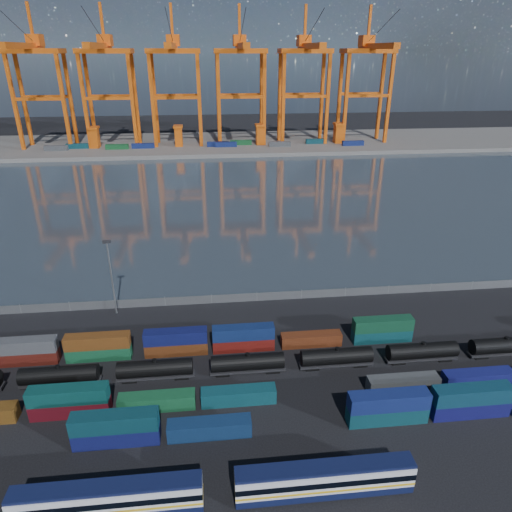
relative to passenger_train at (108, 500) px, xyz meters
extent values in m
plane|color=black|center=(22.85, 20.64, -2.36)|extent=(700.00, 700.00, 0.00)
plane|color=#2D3841|center=(22.85, 125.64, -2.35)|extent=(700.00, 700.00, 0.00)
cube|color=#514F4C|center=(22.85, 230.64, -1.36)|extent=(700.00, 70.00, 2.00)
cone|color=#1E2630|center=(622.85, 1620.64, 187.64)|extent=(960.00, 960.00, 380.00)
cone|color=#1E2630|center=(972.85, 1620.64, 147.64)|extent=(840.00, 840.00, 300.00)
cube|color=silver|center=(0.00, 0.00, 0.21)|extent=(22.16, 2.66, 3.37)
cube|color=#0E1434|center=(0.00, 0.00, -1.56)|extent=(22.16, 2.71, 1.06)
cube|color=#0E1434|center=(0.00, 0.00, 2.12)|extent=(22.16, 2.39, 0.44)
cube|color=gold|center=(0.00, 0.00, -0.50)|extent=(22.18, 2.74, 0.32)
cube|color=black|center=(0.00, 0.00, 0.56)|extent=(22.18, 2.74, 0.89)
cube|color=black|center=(7.76, 0.00, -2.05)|extent=(2.66, 1.77, 0.62)
cube|color=silver|center=(26.00, 0.00, 0.21)|extent=(22.16, 2.66, 3.37)
cube|color=#0E1434|center=(26.00, 0.00, -1.56)|extent=(22.16, 2.71, 1.06)
cube|color=#0E1434|center=(26.00, 0.00, 2.12)|extent=(22.16, 2.39, 0.44)
cube|color=gold|center=(26.00, 0.00, -0.50)|extent=(22.18, 2.74, 0.32)
cube|color=black|center=(26.00, 0.00, 0.56)|extent=(22.18, 2.74, 0.89)
cube|color=black|center=(18.24, 0.00, -2.05)|extent=(2.66, 1.77, 0.62)
cube|color=black|center=(33.76, 0.00, -2.05)|extent=(2.66, 1.77, 0.62)
cube|color=#101450|center=(-1.00, 11.00, -1.06)|extent=(11.97, 2.43, 2.59)
cube|color=#0C3540|center=(-1.00, 11.00, 1.53)|extent=(11.97, 2.43, 2.59)
cube|color=navy|center=(11.99, 11.00, -1.06)|extent=(11.97, 2.43, 2.59)
cube|color=#0D3D47|center=(38.22, 11.00, -1.06)|extent=(11.97, 2.43, 2.59)
cube|color=navy|center=(38.22, 11.00, 1.53)|extent=(11.97, 2.43, 2.59)
cube|color=#101154|center=(51.08, 11.00, -1.06)|extent=(11.97, 2.43, 2.59)
cube|color=#0E364A|center=(51.08, 11.00, 1.53)|extent=(11.97, 2.43, 2.59)
cube|color=maroon|center=(-8.86, 17.35, -1.09)|extent=(11.71, 2.38, 2.54)
cube|color=#0C3E3C|center=(-8.86, 17.35, 1.44)|extent=(11.71, 2.38, 2.54)
cube|color=#165630|center=(3.99, 17.35, -1.09)|extent=(11.71, 2.38, 2.54)
cube|color=#0E414C|center=(16.59, 17.35, -1.09)|extent=(11.71, 2.38, 2.54)
cube|color=#424647|center=(43.34, 17.35, -1.09)|extent=(11.71, 2.38, 2.54)
cube|color=navy|center=(56.16, 17.35, -1.09)|extent=(11.71, 2.38, 2.54)
cube|color=#4C150F|center=(-20.11, 31.15, -1.14)|extent=(11.31, 2.30, 2.45)
cube|color=#47494D|center=(-20.11, 31.15, 1.32)|extent=(11.31, 2.30, 2.45)
cube|color=#165332|center=(-7.46, 31.15, -1.14)|extent=(11.31, 2.30, 2.45)
cube|color=brown|center=(-7.46, 31.15, 1.32)|extent=(11.31, 2.30, 2.45)
cube|color=#582A11|center=(6.23, 31.15, -1.14)|extent=(11.31, 2.30, 2.45)
cube|color=#0F144D|center=(6.23, 31.15, 1.32)|extent=(11.31, 2.30, 2.45)
cube|color=#62130E|center=(18.47, 31.15, -1.14)|extent=(11.31, 2.30, 2.45)
cube|color=navy|center=(18.47, 31.15, 1.32)|extent=(11.31, 2.30, 2.45)
cube|color=#602913|center=(31.18, 31.15, -1.14)|extent=(11.31, 2.30, 2.45)
cube|color=#0E4249|center=(44.82, 31.15, -1.14)|extent=(11.31, 2.30, 2.45)
cube|color=#12462C|center=(44.82, 31.15, 1.32)|extent=(11.31, 2.30, 2.45)
cylinder|color=black|center=(-12.37, 24.35, -0.16)|extent=(12.42, 2.77, 2.77)
cylinder|color=black|center=(-12.37, 24.35, 1.37)|extent=(0.76, 0.76, 0.48)
cube|color=black|center=(-12.37, 24.35, -1.69)|extent=(12.90, 1.91, 0.38)
cube|color=black|center=(-16.67, 24.35, -2.07)|extent=(2.39, 1.72, 0.57)
cube|color=black|center=(-8.07, 24.35, -2.07)|extent=(2.39, 1.72, 0.57)
cylinder|color=black|center=(3.13, 24.35, -0.16)|extent=(12.42, 2.77, 2.77)
cylinder|color=black|center=(3.13, 24.35, 1.37)|extent=(0.76, 0.76, 0.48)
cube|color=black|center=(3.13, 24.35, -1.69)|extent=(12.90, 1.91, 0.38)
cube|color=black|center=(-1.17, 24.35, -2.07)|extent=(2.39, 1.72, 0.57)
cube|color=black|center=(7.43, 24.35, -2.07)|extent=(2.39, 1.72, 0.57)
cylinder|color=black|center=(18.63, 24.35, -0.16)|extent=(12.42, 2.77, 2.77)
cylinder|color=black|center=(18.63, 24.35, 1.37)|extent=(0.76, 0.76, 0.48)
cube|color=black|center=(18.63, 24.35, -1.69)|extent=(12.90, 1.91, 0.38)
cube|color=black|center=(14.33, 24.35, -2.07)|extent=(2.39, 1.72, 0.57)
cube|color=black|center=(22.93, 24.35, -2.07)|extent=(2.39, 1.72, 0.57)
cylinder|color=black|center=(34.13, 24.35, -0.16)|extent=(12.42, 2.77, 2.77)
cylinder|color=black|center=(34.13, 24.35, 1.37)|extent=(0.76, 0.76, 0.48)
cube|color=black|center=(34.13, 24.35, -1.69)|extent=(12.90, 1.91, 0.38)
cube|color=black|center=(29.83, 24.35, -2.07)|extent=(2.39, 1.72, 0.57)
cube|color=black|center=(38.43, 24.35, -2.07)|extent=(2.39, 1.72, 0.57)
cylinder|color=black|center=(49.63, 24.35, -0.16)|extent=(12.42, 2.77, 2.77)
cylinder|color=black|center=(49.63, 24.35, 1.37)|extent=(0.76, 0.76, 0.48)
cube|color=black|center=(49.63, 24.35, -1.69)|extent=(12.90, 1.91, 0.38)
cube|color=black|center=(45.33, 24.35, -2.07)|extent=(2.39, 1.72, 0.57)
cube|color=black|center=(53.93, 24.35, -2.07)|extent=(2.39, 1.72, 0.57)
cylinder|color=black|center=(65.13, 24.35, -0.16)|extent=(12.42, 2.77, 2.77)
cylinder|color=black|center=(65.13, 24.35, 1.37)|extent=(0.76, 0.76, 0.48)
cube|color=black|center=(65.13, 24.35, -1.69)|extent=(12.90, 1.91, 0.38)
cube|color=black|center=(60.83, 24.35, -2.07)|extent=(2.39, 1.72, 0.57)
cube|color=#595B5E|center=(22.85, 48.64, -1.36)|extent=(160.00, 0.06, 2.00)
cylinder|color=slate|center=(-27.15, 48.64, -1.26)|extent=(0.12, 0.12, 2.20)
cylinder|color=slate|center=(-17.15, 48.64, -1.26)|extent=(0.12, 0.12, 2.20)
cylinder|color=slate|center=(-7.15, 48.64, -1.26)|extent=(0.12, 0.12, 2.20)
cylinder|color=slate|center=(2.85, 48.64, -1.26)|extent=(0.12, 0.12, 2.20)
cylinder|color=slate|center=(12.85, 48.64, -1.26)|extent=(0.12, 0.12, 2.20)
cylinder|color=slate|center=(22.85, 48.64, -1.26)|extent=(0.12, 0.12, 2.20)
cylinder|color=slate|center=(32.85, 48.64, -1.26)|extent=(0.12, 0.12, 2.20)
cylinder|color=slate|center=(42.85, 48.64, -1.26)|extent=(0.12, 0.12, 2.20)
cylinder|color=slate|center=(52.85, 48.64, -1.26)|extent=(0.12, 0.12, 2.20)
cylinder|color=slate|center=(62.85, 48.64, -1.26)|extent=(0.12, 0.12, 2.20)
cylinder|color=slate|center=(72.85, 48.64, -1.26)|extent=(0.12, 0.12, 2.20)
cylinder|color=slate|center=(-7.15, 46.64, 5.64)|extent=(0.36, 0.36, 16.00)
cube|color=black|center=(-7.15, 46.64, 13.94)|extent=(1.60, 0.40, 0.60)
cube|color=#D7540F|center=(-84.43, 218.94, 22.77)|extent=(1.79, 1.79, 50.25)
cube|color=#D7540F|center=(-84.43, 232.34, 22.77)|extent=(1.79, 1.79, 50.25)
cube|color=#D7540F|center=(-59.86, 218.94, 22.77)|extent=(1.79, 1.79, 50.25)
cube|color=#D7540F|center=(-59.86, 232.34, 22.77)|extent=(1.79, 1.79, 50.25)
cube|color=#D7540F|center=(-72.15, 218.94, 25.28)|extent=(24.57, 1.56, 1.56)
cube|color=#D7540F|center=(-72.15, 232.34, 25.28)|extent=(24.57, 1.56, 1.56)
cube|color=#D7540F|center=(-72.15, 225.64, 47.89)|extent=(27.92, 15.63, 2.46)
cube|color=#D7540F|center=(-72.15, 212.24, 50.13)|extent=(3.35, 53.60, 2.79)
cube|color=#D7540F|center=(-72.15, 230.11, 52.92)|extent=(6.70, 8.93, 5.58)
cube|color=#D7540F|center=(-72.15, 227.88, 61.29)|extent=(1.34, 1.34, 17.87)
cylinder|color=black|center=(-72.15, 209.56, 57.94)|extent=(0.27, 45.96, 15.16)
cube|color=#D7540F|center=(-49.43, 218.94, 22.77)|extent=(1.79, 1.79, 50.25)
cube|color=#D7540F|center=(-49.43, 232.34, 22.77)|extent=(1.79, 1.79, 50.25)
cube|color=#D7540F|center=(-24.86, 218.94, 22.77)|extent=(1.79, 1.79, 50.25)
cube|color=#D7540F|center=(-24.86, 232.34, 22.77)|extent=(1.79, 1.79, 50.25)
cube|color=#D7540F|center=(-37.15, 218.94, 25.28)|extent=(24.57, 1.56, 1.56)
cube|color=#D7540F|center=(-37.15, 232.34, 25.28)|extent=(24.57, 1.56, 1.56)
cube|color=#D7540F|center=(-37.15, 225.64, 47.89)|extent=(27.92, 15.63, 2.46)
cube|color=#D7540F|center=(-37.15, 212.24, 50.13)|extent=(3.35, 53.60, 2.79)
cube|color=#D7540F|center=(-37.15, 230.11, 52.92)|extent=(6.70, 8.93, 5.58)
cube|color=#D7540F|center=(-37.15, 227.88, 61.29)|extent=(1.34, 1.34, 17.87)
cylinder|color=black|center=(-37.15, 209.56, 57.94)|extent=(0.27, 45.96, 15.16)
cube|color=#D7540F|center=(-14.43, 218.94, 22.77)|extent=(1.79, 1.79, 50.25)
cube|color=#D7540F|center=(-14.43, 232.34, 22.77)|extent=(1.79, 1.79, 50.25)
cube|color=#D7540F|center=(10.14, 218.94, 22.77)|extent=(1.79, 1.79, 50.25)
cube|color=#D7540F|center=(10.14, 232.34, 22.77)|extent=(1.79, 1.79, 50.25)
cube|color=#D7540F|center=(-2.15, 218.94, 25.28)|extent=(24.57, 1.56, 1.56)
cube|color=#D7540F|center=(-2.15, 232.34, 25.28)|extent=(24.57, 1.56, 1.56)
cube|color=#D7540F|center=(-2.15, 225.64, 47.89)|extent=(27.92, 15.63, 2.46)
cube|color=#D7540F|center=(-2.15, 212.24, 50.13)|extent=(3.35, 53.60, 2.79)
cube|color=#D7540F|center=(-2.15, 230.11, 52.92)|extent=(6.70, 8.93, 5.58)
cube|color=#D7540F|center=(-2.15, 227.88, 61.29)|extent=(1.34, 1.34, 17.87)
cylinder|color=black|center=(-2.15, 209.56, 57.94)|extent=(0.27, 45.96, 15.16)
cube|color=#D7540F|center=(20.57, 218.94, 22.77)|extent=(1.79, 1.79, 50.25)
cube|color=#D7540F|center=(20.57, 232.34, 22.77)|extent=(1.79, 1.79, 50.25)
cube|color=#D7540F|center=(45.14, 218.94, 22.77)|extent=(1.79, 1.79, 50.25)
cube|color=#D7540F|center=(45.14, 232.34, 22.77)|extent=(1.79, 1.79, 50.25)
cube|color=#D7540F|center=(32.85, 218.94, 25.28)|extent=(24.57, 1.56, 1.56)
cube|color=#D7540F|center=(32.85, 232.34, 25.28)|extent=(24.57, 1.56, 1.56)
cube|color=#D7540F|center=(32.85, 225.64, 47.89)|extent=(27.92, 15.63, 2.46)
cube|color=#D7540F|center=(32.85, 212.24, 50.13)|extent=(3.35, 53.60, 2.79)
cube|color=#D7540F|center=(32.85, 230.11, 52.92)|extent=(6.70, 8.93, 5.58)
cube|color=#D7540F|center=(32.85, 227.88, 61.29)|extent=(1.34, 1.34, 17.87)
cylinder|color=black|center=(32.85, 209.56, 57.94)|extent=(0.27, 45.96, 15.16)
cube|color=#D7540F|center=(55.57, 218.94, 22.77)|extent=(1.79, 1.79, 50.25)
cube|color=#D7540F|center=(55.57, 232.34, 22.77)|extent=(1.79, 1.79, 50.25)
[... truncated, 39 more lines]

